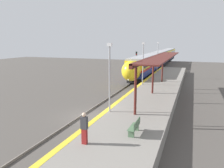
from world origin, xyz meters
TOP-DOWN VIEW (x-y plane):
  - ground_plane at (0.00, 0.00)m, footprint 120.00×120.00m
  - rail_left at (-0.72, 0.00)m, footprint 0.08×90.00m
  - rail_right at (0.72, 0.00)m, footprint 0.08×90.00m
  - train at (0.00, 41.48)m, footprint 2.82×59.50m
  - platform_right at (4.28, 0.00)m, footprint 5.11×64.00m
  - platform_bench at (5.20, -4.43)m, footprint 0.44×1.45m
  - person_waiting at (2.98, -6.62)m, footprint 0.36×0.23m
  - railway_signal at (-2.56, 26.50)m, footprint 0.28×0.28m
  - lamppost_near at (2.26, -0.97)m, footprint 0.36×0.20m
  - lamppost_mid at (2.26, 10.74)m, footprint 0.36×0.20m
  - lamppost_far at (2.26, 22.46)m, footprint 0.36×0.20m
  - station_canopy at (4.89, 6.44)m, footprint 2.02×17.79m

SIDE VIEW (x-z plane):
  - ground_plane at x=0.00m, z-range 0.00..0.00m
  - rail_left at x=-0.72m, z-range 0.00..0.15m
  - rail_right at x=0.72m, z-range 0.00..0.15m
  - platform_right at x=4.28m, z-range 0.00..1.05m
  - platform_bench at x=5.20m, z-range 1.06..1.95m
  - person_waiting at x=2.98m, z-range 1.08..2.85m
  - train at x=0.00m, z-range 0.29..4.30m
  - railway_signal at x=-2.56m, z-range 0.50..5.02m
  - lamppost_near at x=2.26m, z-range 1.43..6.77m
  - lamppost_mid at x=2.26m, z-range 1.43..6.77m
  - lamppost_far at x=2.26m, z-range 1.43..6.77m
  - station_canopy at x=4.89m, z-range 2.78..6.77m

